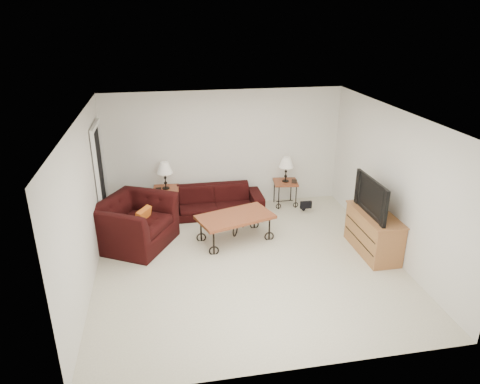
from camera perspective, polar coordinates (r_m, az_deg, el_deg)
name	(u,v)px	position (r m, az deg, el deg)	size (l,w,h in m)	color
ground	(247,262)	(7.57, 0.97, -9.01)	(5.00, 5.00, 0.00)	beige
wall_back	(225,149)	(9.33, -2.00, 5.54)	(5.00, 0.02, 2.50)	silver
wall_front	(293,281)	(4.86, 6.95, -11.38)	(5.00, 0.02, 2.50)	silver
wall_left	(85,205)	(6.99, -19.50, -1.63)	(0.02, 5.00, 2.50)	silver
wall_right	(393,184)	(7.86, 19.21, 1.03)	(0.02, 5.00, 2.50)	silver
ceiling	(248,116)	(6.63, 1.11, 9.80)	(5.00, 5.00, 0.00)	white
doorway	(101,181)	(8.59, -17.63, 1.36)	(0.08, 0.94, 2.04)	black
sofa	(215,201)	(9.17, -3.29, -1.16)	(1.99, 0.78, 0.58)	black
side_table_left	(167,201)	(9.29, -9.48, -1.18)	(0.52, 0.52, 0.57)	#9A4227
side_table_right	(285,193)	(9.64, 5.86, -0.15)	(0.51, 0.51, 0.55)	#9A4227
lamp_left	(165,176)	(9.08, -9.70, 2.12)	(0.32, 0.32, 0.57)	black
lamp_right	(286,169)	(9.44, 5.99, 2.94)	(0.31, 0.31, 0.55)	black
photo_frame_left	(159,190)	(9.02, -10.54, 0.32)	(0.11, 0.02, 0.09)	black
photo_frame_right	(294,181)	(9.43, 7.06, 1.37)	(0.11, 0.01, 0.09)	black
coffee_table	(235,228)	(8.11, -0.62, -4.70)	(1.35, 0.73, 0.51)	#9A4227
armchair	(135,223)	(8.13, -13.50, -3.92)	(1.32, 1.15, 0.86)	black
throw_pillow	(143,219)	(8.04, -12.50, -3.42)	(0.39, 0.10, 0.39)	#CC501A
tv_stand	(373,233)	(8.03, 16.93, -5.09)	(0.51, 1.24, 0.74)	#9E5C3A
television	(377,197)	(7.75, 17.35, -0.56)	(1.11, 0.15, 0.64)	black
backpack	(304,201)	(9.40, 8.32, -1.10)	(0.37, 0.28, 0.48)	black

